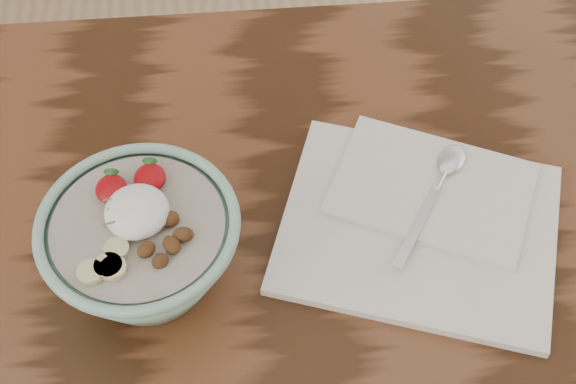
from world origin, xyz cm
name	(u,v)px	position (x,y,z in cm)	size (l,w,h in cm)	color
table	(110,381)	(0.00, 0.00, 65.70)	(160.00, 90.00, 75.00)	#331B0C
breakfast_bowl	(143,247)	(5.61, 6.26, 81.31)	(18.53, 18.53, 12.70)	#89B9A4
napkin	(421,220)	(33.39, 10.67, 75.71)	(33.45, 30.13, 1.70)	white
spoon	(443,176)	(36.35, 15.11, 77.08)	(10.83, 15.47, 0.90)	silver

